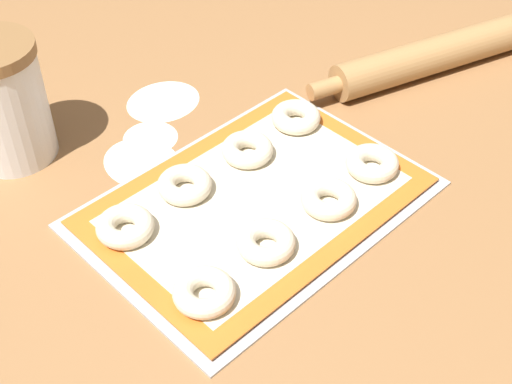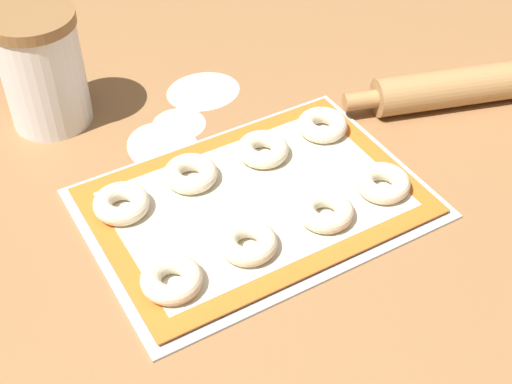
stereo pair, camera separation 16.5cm
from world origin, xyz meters
name	(u,v)px [view 1 (the left image)]	position (x,y,z in m)	size (l,w,h in m)	color
ground_plane	(259,215)	(0.00, 0.00, 0.00)	(2.80, 2.80, 0.00)	olive
baking_tray	(256,203)	(0.01, 0.02, 0.00)	(0.44, 0.31, 0.01)	#B2B5BA
baking_mat	(256,200)	(0.01, 0.02, 0.01)	(0.41, 0.29, 0.00)	orange
bagel_front_far_left	(204,292)	(-0.15, -0.06, 0.02)	(0.07, 0.07, 0.02)	beige
bagel_front_mid_left	(266,242)	(-0.04, -0.06, 0.02)	(0.07, 0.07, 0.02)	beige
bagel_front_mid_right	(329,199)	(0.07, -0.06, 0.02)	(0.07, 0.07, 0.02)	beige
bagel_front_far_right	(372,163)	(0.16, -0.05, 0.02)	(0.07, 0.07, 0.02)	beige
bagel_back_far_left	(125,226)	(-0.15, 0.08, 0.02)	(0.07, 0.07, 0.02)	beige
bagel_back_mid_left	(185,185)	(-0.05, 0.09, 0.02)	(0.07, 0.07, 0.02)	beige
bagel_back_mid_right	(247,149)	(0.06, 0.09, 0.02)	(0.07, 0.07, 0.02)	beige
bagel_back_far_right	(296,117)	(0.17, 0.09, 0.02)	(0.07, 0.07, 0.02)	beige
flour_canister	(2,102)	(-0.16, 0.33, 0.09)	(0.12, 0.12, 0.18)	white
rolling_pin	(433,56)	(0.44, 0.04, 0.03)	(0.45, 0.16, 0.06)	#AD7F4C
flour_patch_near	(142,162)	(-0.04, 0.19, 0.00)	(0.10, 0.12, 0.00)	white
flour_patch_far	(150,137)	(0.00, 0.23, 0.00)	(0.08, 0.08, 0.00)	white
flour_patch_side	(163,101)	(0.07, 0.28, 0.00)	(0.12, 0.10, 0.00)	white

